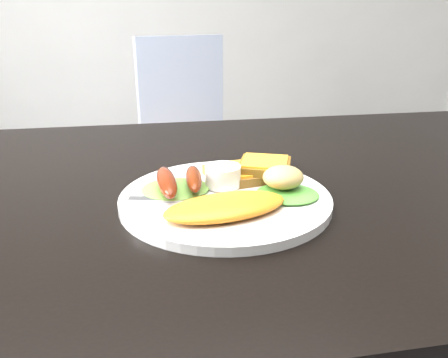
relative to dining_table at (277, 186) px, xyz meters
name	(u,v)px	position (x,y,z in m)	size (l,w,h in m)	color
dining_table	(277,186)	(0.00, 0.00, 0.00)	(1.20, 0.80, 0.04)	black
dining_chair	(187,154)	(-0.05, 1.09, -0.28)	(0.39, 0.39, 0.05)	tan
person	(131,92)	(-0.25, 0.80, 0.03)	(0.55, 0.36, 1.52)	navy
plate	(225,199)	(-0.10, -0.09, 0.03)	(0.29, 0.29, 0.01)	white
lettuce_left	(176,189)	(-0.17, -0.07, 0.04)	(0.10, 0.09, 0.01)	#649639
lettuce_right	(287,194)	(-0.02, -0.11, 0.04)	(0.09, 0.08, 0.01)	#36822D
omelette	(226,207)	(-0.12, -0.15, 0.04)	(0.16, 0.08, 0.02)	orange
sausage_a	(167,182)	(-0.18, -0.08, 0.05)	(0.03, 0.11, 0.03)	maroon
sausage_b	(194,178)	(-0.15, -0.08, 0.05)	(0.02, 0.09, 0.02)	maroon
ramekin	(223,176)	(-0.10, -0.07, 0.05)	(0.05, 0.05, 0.03)	white
toast_a	(237,175)	(-0.08, -0.04, 0.04)	(0.08, 0.08, 0.01)	olive
toast_b	(265,166)	(-0.03, -0.04, 0.05)	(0.08, 0.08, 0.01)	olive
potato_salad	(283,177)	(-0.02, -0.10, 0.06)	(0.06, 0.05, 0.03)	#CFBB8B
fork	(190,200)	(-0.16, -0.11, 0.03)	(0.17, 0.01, 0.00)	#ADAFB7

